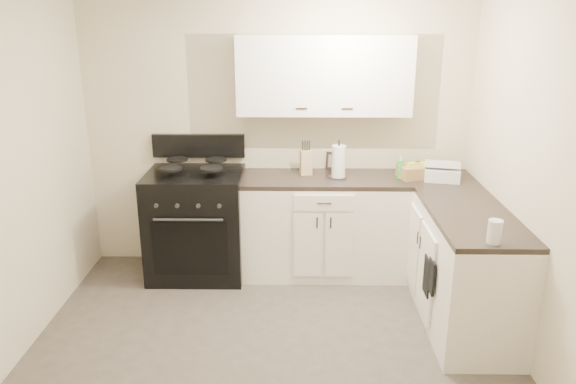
{
  "coord_description": "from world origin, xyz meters",
  "views": [
    {
      "loc": [
        0.18,
        -3.4,
        2.39
      ],
      "look_at": [
        0.12,
        0.85,
        1.01
      ],
      "focal_mm": 35.0,
      "sensor_mm": 36.0,
      "label": 1
    }
  ],
  "objects_px": {
    "countertop_grill": "(442,173)",
    "knife_block": "(306,162)",
    "paper_towel": "(339,162)",
    "wicker_basket": "(418,171)",
    "stove": "(197,227)"
  },
  "relations": [
    {
      "from": "stove",
      "to": "paper_towel",
      "type": "relative_size",
      "value": 3.55
    },
    {
      "from": "paper_towel",
      "to": "countertop_grill",
      "type": "relative_size",
      "value": 0.98
    },
    {
      "from": "stove",
      "to": "knife_block",
      "type": "distance_m",
      "value": 1.18
    },
    {
      "from": "stove",
      "to": "wicker_basket",
      "type": "relative_size",
      "value": 3.13
    },
    {
      "from": "countertop_grill",
      "to": "knife_block",
      "type": "bearing_deg",
      "value": -174.28
    },
    {
      "from": "stove",
      "to": "countertop_grill",
      "type": "distance_m",
      "value": 2.3
    },
    {
      "from": "wicker_basket",
      "to": "stove",
      "type": "bearing_deg",
      "value": -179.14
    },
    {
      "from": "wicker_basket",
      "to": "countertop_grill",
      "type": "distance_m",
      "value": 0.21
    },
    {
      "from": "paper_towel",
      "to": "countertop_grill",
      "type": "height_order",
      "value": "paper_towel"
    },
    {
      "from": "stove",
      "to": "paper_towel",
      "type": "height_order",
      "value": "paper_towel"
    },
    {
      "from": "knife_block",
      "to": "paper_towel",
      "type": "distance_m",
      "value": 0.31
    },
    {
      "from": "stove",
      "to": "wicker_basket",
      "type": "distance_m",
      "value": 2.1
    },
    {
      "from": "knife_block",
      "to": "wicker_basket",
      "type": "relative_size",
      "value": 0.68
    },
    {
      "from": "knife_block",
      "to": "paper_towel",
      "type": "height_order",
      "value": "paper_towel"
    },
    {
      "from": "knife_block",
      "to": "wicker_basket",
      "type": "height_order",
      "value": "knife_block"
    }
  ]
}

